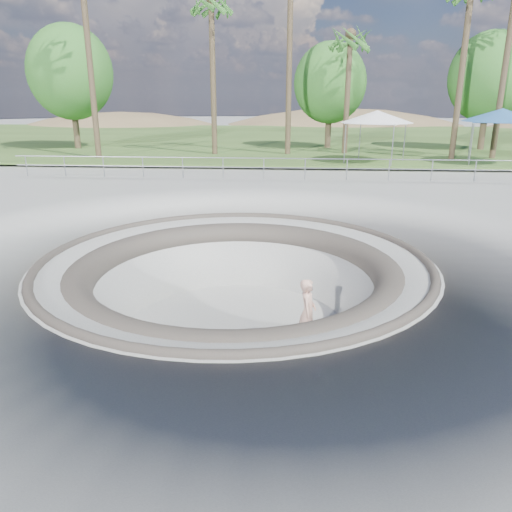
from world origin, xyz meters
The scene contains 14 objects.
ground centered at (0.00, 0.00, 0.00)m, with size 180.00×180.00×0.00m, color #A8A8A3.
skate_bowl centered at (0.00, 0.00, -1.83)m, with size 14.00×14.00×4.10m.
grass_strip centered at (0.00, 34.00, 0.22)m, with size 180.00×36.00×0.12m.
distant_hills centered at (3.78, 57.17, -7.02)m, with size 103.20×45.00×28.60m.
safety_railing centered at (0.00, 12.00, 0.69)m, with size 25.00×0.06×1.03m.
skateboard centered at (1.91, -1.06, -1.83)m, with size 0.87×0.26×0.09m.
skater centered at (1.91, -1.06, -0.95)m, with size 0.63×0.41×1.73m, color #DDA58F.
canopy_white centered at (6.17, 18.00, 2.86)m, with size 5.30×5.30×2.94m.
canopy_blue centered at (13.14, 18.00, 2.97)m, with size 5.82×5.82×3.07m.
palm_b centered at (-3.88, 21.35, 9.16)m, with size 2.60×2.60×10.38m.
palm_d centered at (4.83, 22.47, 7.29)m, with size 2.60×2.60×8.36m.
bushy_tree_left centered at (-14.57, 24.18, 5.54)m, with size 6.00×5.46×8.66m.
bushy_tree_mid centered at (3.89, 26.02, 4.84)m, with size 5.22×4.75×7.53m.
bushy_tree_right centered at (14.89, 25.65, 5.21)m, with size 5.64×5.12×8.13m.
Camera 1 is at (1.52, -12.31, 4.17)m, focal length 35.00 mm.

